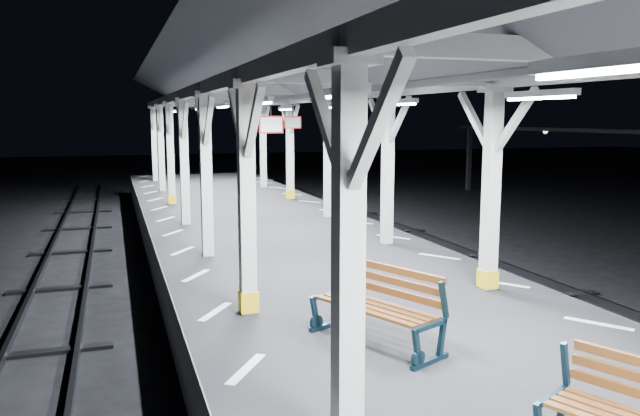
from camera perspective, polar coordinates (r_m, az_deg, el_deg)
platform at (r=8.28m, az=10.78°, el=-15.39°), size 6.00×50.00×1.00m
hazard_stripes_left at (r=7.28m, az=-6.76°, el=-14.39°), size 1.00×48.00×0.01m
hazard_stripes_right at (r=9.49m, az=24.10°, el=-9.64°), size 1.00×48.00×0.01m
canopy at (r=7.62m, az=11.71°, el=13.84°), size 5.40×49.00×4.65m
bench_mid at (r=7.89m, az=5.58°, el=-8.65°), size 1.30×1.88×0.96m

